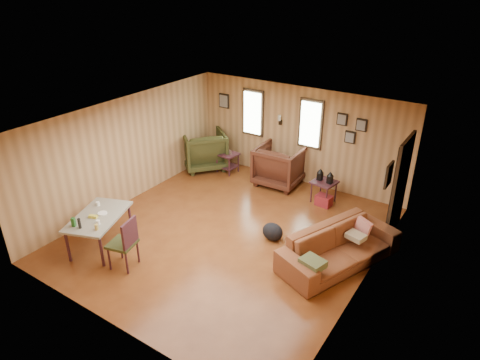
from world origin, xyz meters
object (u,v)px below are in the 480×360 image
object	(u,v)px
sofa	(340,242)
dining_table	(98,219)
recliner_brown	(280,164)
recliner_green	(204,148)
end_table	(228,159)
side_table	(325,180)

from	to	relation	value
sofa	dining_table	distance (m)	4.49
dining_table	recliner_brown	bearing A→B (deg)	49.33
recliner_green	end_table	size ratio (longest dim) A/B	1.72
recliner_green	dining_table	bearing A→B (deg)	48.66
end_table	side_table	distance (m)	2.77
recliner_green	side_table	distance (m)	3.46
side_table	end_table	bearing A→B (deg)	177.39
recliner_brown	end_table	bearing A→B (deg)	2.56
end_table	side_table	world-z (taller)	side_table
recliner_green	side_table	xyz separation A→B (m)	(3.46, -0.02, -0.01)
recliner_green	end_table	distance (m)	0.73
end_table	dining_table	distance (m)	4.13
recliner_brown	dining_table	bearing A→B (deg)	67.20
recliner_brown	recliner_green	distance (m)	2.17
recliner_brown	recliner_green	size ratio (longest dim) A/B	0.98
sofa	side_table	xyz separation A→B (m)	(-1.16, 1.98, 0.09)
recliner_green	dining_table	world-z (taller)	recliner_green
sofa	recliner_brown	world-z (taller)	recliner_brown
end_table	dining_table	bearing A→B (deg)	-91.13
sofa	end_table	xyz separation A→B (m)	(-3.92, 2.10, -0.09)
sofa	recliner_brown	xyz separation A→B (m)	(-2.46, 2.24, 0.09)
sofa	recliner_brown	distance (m)	3.33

